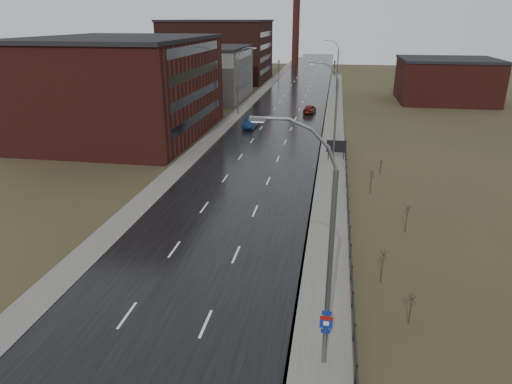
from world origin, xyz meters
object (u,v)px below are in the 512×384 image
at_px(streetlight_main, 323,254).
at_px(car_far, 310,109).
at_px(billboard, 336,147).
at_px(car_near, 251,123).

distance_m(streetlight_main, car_far, 63.28).
relative_size(streetlight_main, billboard, 4.88).
distance_m(streetlight_main, billboard, 34.89).
bearing_deg(car_far, billboard, 106.92).
distance_m(streetlight_main, car_near, 51.63).
height_order(streetlight_main, car_far, streetlight_main).
height_order(billboard, car_near, billboard).
distance_m(billboard, car_near, 20.06).
bearing_deg(billboard, car_near, 130.49).
distance_m(car_near, car_far, 15.45).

